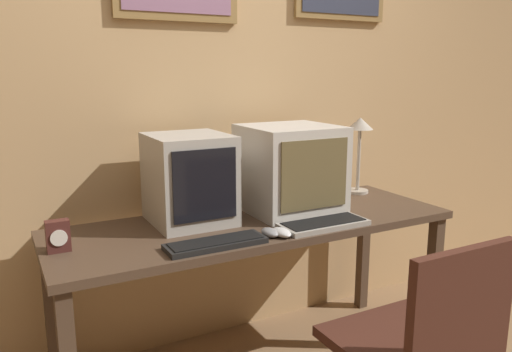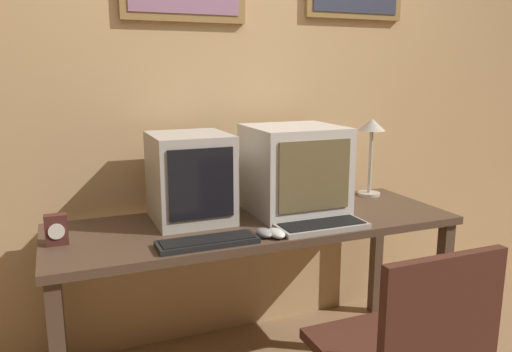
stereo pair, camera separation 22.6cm
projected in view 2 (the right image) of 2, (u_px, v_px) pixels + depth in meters
The scene contains 10 objects.
wall_back at pixel (225, 95), 2.58m from camera, with size 8.00×0.08×2.60m.
desk at pixel (256, 238), 2.32m from camera, with size 1.86×0.64×0.76m.
monitor_left at pixel (190, 177), 2.28m from camera, with size 0.34×0.38×0.40m.
monitor_right at pixel (294, 169), 2.41m from camera, with size 0.43×0.42×0.42m.
keyboard_main at pixel (208, 242), 1.98m from camera, with size 0.40×0.13×0.03m.
keyboard_side at pixel (322, 226), 2.18m from camera, with size 0.40×0.17×0.03m.
mouse_near_keyboard at pixel (276, 233), 2.07m from camera, with size 0.07×0.11×0.03m.
mouse_far_corner at pixel (265, 233), 2.08m from camera, with size 0.06×0.10×0.03m.
desk_clock at pixel (56, 230), 1.97m from camera, with size 0.09×0.05×0.12m.
desk_lamp at pixel (371, 137), 2.70m from camera, with size 0.14×0.14×0.43m.
Camera 2 is at (-0.84, -1.15, 1.43)m, focal length 35.00 mm.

